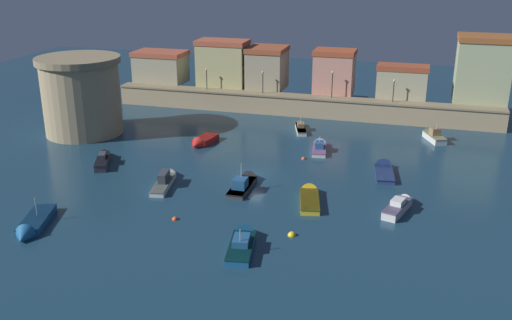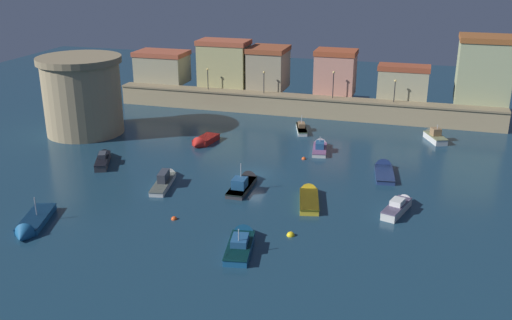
# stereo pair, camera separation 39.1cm
# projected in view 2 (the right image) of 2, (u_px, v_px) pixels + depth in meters

# --- Properties ---
(ground_plane) EXTENTS (139.30, 139.30, 0.00)m
(ground_plane) POSITION_uv_depth(u_px,v_px,m) (252.00, 175.00, 62.03)
(ground_plane) COLOR #19384C
(quay_wall) EXTENTS (55.73, 2.59, 2.91)m
(quay_wall) POSITION_uv_depth(u_px,v_px,m) (301.00, 105.00, 83.48)
(quay_wall) COLOR #9E8966
(quay_wall) RESTS_ON ground
(old_town_backdrop) EXTENTS (55.22, 6.22, 9.12)m
(old_town_backdrop) POSITION_uv_depth(u_px,v_px,m) (321.00, 69.00, 84.61)
(old_town_backdrop) COLOR gray
(old_town_backdrop) RESTS_ON ground
(fortress_tower) EXTENTS (10.57, 10.57, 9.98)m
(fortress_tower) POSITION_uv_depth(u_px,v_px,m) (82.00, 95.00, 74.42)
(fortress_tower) COLOR #9E8966
(fortress_tower) RESTS_ON ground
(quay_lamp_0) EXTENTS (0.32, 0.32, 3.17)m
(quay_lamp_0) POSITION_uv_depth(u_px,v_px,m) (208.00, 75.00, 86.00)
(quay_lamp_0) COLOR black
(quay_lamp_0) RESTS_ON quay_wall
(quay_lamp_1) EXTENTS (0.32, 0.32, 3.22)m
(quay_lamp_1) POSITION_uv_depth(u_px,v_px,m) (264.00, 79.00, 83.70)
(quay_lamp_1) COLOR black
(quay_lamp_1) RESTS_ON quay_wall
(quay_lamp_2) EXTENTS (0.32, 0.32, 3.79)m
(quay_lamp_2) POSITION_uv_depth(u_px,v_px,m) (333.00, 80.00, 80.92)
(quay_lamp_2) COLOR black
(quay_lamp_2) RESTS_ON quay_wall
(quay_lamp_3) EXTENTS (0.32, 0.32, 3.12)m
(quay_lamp_3) POSITION_uv_depth(u_px,v_px,m) (395.00, 87.00, 78.83)
(quay_lamp_3) COLOR black
(quay_lamp_3) RESTS_ON quay_wall
(moored_boat_0) EXTENTS (2.68, 6.54, 1.77)m
(moored_boat_0) POSITION_uv_depth(u_px,v_px,m) (384.00, 170.00, 62.70)
(moored_boat_0) COLOR navy
(moored_boat_0) RESTS_ON ground
(moored_boat_1) EXTENTS (2.90, 5.92, 1.53)m
(moored_boat_1) POSITION_uv_depth(u_px,v_px,m) (399.00, 205.00, 53.45)
(moored_boat_1) COLOR silver
(moored_boat_1) RESTS_ON ground
(moored_boat_2) EXTENTS (2.49, 5.07, 1.75)m
(moored_boat_2) POSITION_uv_depth(u_px,v_px,m) (203.00, 142.00, 71.45)
(moored_boat_2) COLOR red
(moored_boat_2) RESTS_ON ground
(moored_boat_3) EXTENTS (1.79, 6.74, 3.43)m
(moored_boat_3) POSITION_uv_depth(u_px,v_px,m) (245.00, 182.00, 58.98)
(moored_boat_3) COLOR #333338
(moored_boat_3) RESTS_ON ground
(moored_boat_4) EXTENTS (2.35, 5.88, 2.32)m
(moored_boat_4) POSITION_uv_depth(u_px,v_px,m) (320.00, 146.00, 69.71)
(moored_boat_4) COLOR silver
(moored_boat_4) RESTS_ON ground
(moored_boat_5) EXTENTS (2.87, 6.67, 2.71)m
(moored_boat_5) POSITION_uv_depth(u_px,v_px,m) (241.00, 240.00, 47.23)
(moored_boat_5) COLOR #195689
(moored_boat_5) RESTS_ON ground
(moored_boat_6) EXTENTS (3.70, 6.32, 1.50)m
(moored_boat_6) POSITION_uv_depth(u_px,v_px,m) (103.00, 158.00, 65.44)
(moored_boat_6) COLOR #333338
(moored_boat_6) RESTS_ON ground
(moored_boat_7) EXTENTS (3.78, 7.04, 2.87)m
(moored_boat_7) POSITION_uv_depth(u_px,v_px,m) (31.00, 226.00, 49.92)
(moored_boat_7) COLOR #195689
(moored_boat_7) RESTS_ON ground
(moored_boat_8) EXTENTS (3.06, 6.75, 1.64)m
(moored_boat_8) POSITION_uv_depth(u_px,v_px,m) (309.00, 196.00, 55.88)
(moored_boat_8) COLOR gold
(moored_boat_8) RESTS_ON ground
(moored_boat_9) EXTENTS (3.42, 5.26, 2.58)m
(moored_boat_9) POSITION_uv_depth(u_px,v_px,m) (433.00, 136.00, 73.17)
(moored_boat_9) COLOR silver
(moored_boat_9) RESTS_ON ground
(moored_boat_10) EXTENTS (2.64, 7.09, 1.88)m
(moored_boat_10) POSITION_uv_depth(u_px,v_px,m) (165.00, 179.00, 59.74)
(moored_boat_10) COLOR silver
(moored_boat_10) RESTS_ON ground
(moored_boat_11) EXTENTS (2.82, 6.19, 2.52)m
(moored_boat_11) POSITION_uv_depth(u_px,v_px,m) (301.00, 127.00, 77.39)
(moored_boat_11) COLOR silver
(moored_boat_11) RESTS_ON ground
(mooring_buoy_0) EXTENTS (0.54, 0.54, 0.54)m
(mooring_buoy_0) POSITION_uv_depth(u_px,v_px,m) (174.00, 219.00, 51.81)
(mooring_buoy_0) COLOR #EA4C19
(mooring_buoy_0) RESTS_ON ground
(mooring_buoy_1) EXTENTS (0.51, 0.51, 0.51)m
(mooring_buoy_1) POSITION_uv_depth(u_px,v_px,m) (304.00, 159.00, 66.57)
(mooring_buoy_1) COLOR #EA4C19
(mooring_buoy_1) RESTS_ON ground
(mooring_buoy_2) EXTENTS (0.69, 0.69, 0.69)m
(mooring_buoy_2) POSITION_uv_depth(u_px,v_px,m) (291.00, 236.00, 48.87)
(mooring_buoy_2) COLOR yellow
(mooring_buoy_2) RESTS_ON ground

